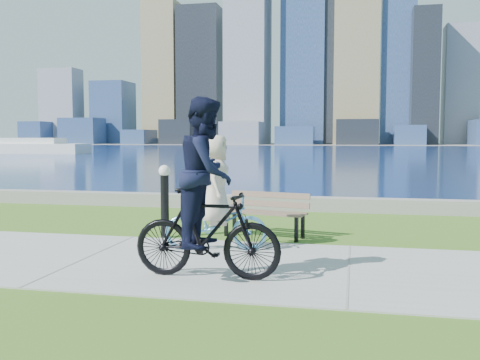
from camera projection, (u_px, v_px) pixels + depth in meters
The scene contains 11 objects.
ground at pixel (348, 272), 7.51m from camera, with size 320.00×320.00×0.00m, color #365D18.
concrete_path at pixel (348, 271), 7.51m from camera, with size 80.00×3.50×0.02m, color gray.
seawall at pixel (351, 205), 13.54m from camera, with size 90.00×0.50×0.35m, color slate.
bay_water at pixel (354, 150), 77.68m from camera, with size 320.00×131.00×0.01m, color #0C2051.
far_shore at pixel (355, 144), 134.20m from camera, with size 320.00×30.00×0.12m, color gray.
city_skyline at pixel (340, 59), 133.25m from camera, with size 174.11×22.79×76.00m.
ferry_near at pixel (31, 147), 61.68m from camera, with size 13.29×3.80×1.80m.
park_bench at pixel (266, 210), 10.14m from camera, with size 1.70×0.91×0.84m.
bollard_lamp at pixel (165, 196), 10.01m from camera, with size 0.22×0.22×1.37m.
cyclist_woman at pixel (216, 207), 8.84m from camera, with size 0.87×1.77×1.91m.
cyclist_man at pixel (207, 203), 7.03m from camera, with size 0.74×2.00×2.39m.
Camera 1 is at (0.06, -7.54, 1.89)m, focal length 40.00 mm.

